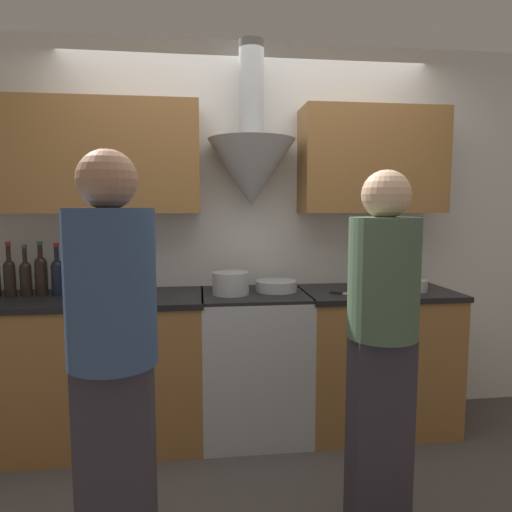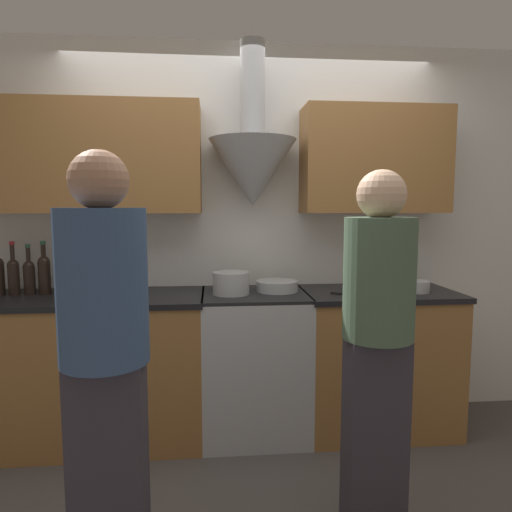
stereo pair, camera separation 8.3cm
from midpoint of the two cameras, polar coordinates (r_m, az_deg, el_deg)
ground_plane at (r=2.96m, az=-0.23°, el=-24.09°), size 12.00×12.00×0.00m
wall_back at (r=3.16m, az=-3.07°, el=5.83°), size 8.40×0.58×2.60m
counter_left at (r=3.15m, az=-21.21°, el=-13.15°), size 1.48×0.62×0.94m
counter_right at (r=3.26m, az=13.91°, el=-12.26°), size 1.00×0.62×0.94m
stove_range at (r=3.07m, az=-1.03°, el=-13.17°), size 0.68×0.60×0.94m
wine_bottle_2 at (r=3.22m, az=-29.08°, el=-2.13°), size 0.07×0.07×0.34m
wine_bottle_3 at (r=3.20m, az=-27.50°, el=-2.23°), size 0.07×0.07×0.32m
wine_bottle_4 at (r=3.17m, az=-25.95°, el=-1.97°), size 0.08×0.08×0.34m
wine_bottle_5 at (r=3.13m, az=-24.26°, el=-2.16°), size 0.07×0.07×0.33m
stock_pot at (r=2.90m, az=-3.99°, el=-3.42°), size 0.23×0.23×0.14m
mixing_bowl at (r=3.01m, az=1.76°, el=-3.75°), size 0.27×0.27×0.07m
orange_fruit at (r=3.15m, az=12.29°, el=-3.44°), size 0.07×0.07×0.07m
saucepan at (r=3.16m, az=18.43°, el=-3.52°), size 0.17×0.17×0.08m
chefs_knife at (r=2.95m, az=10.59°, el=-4.67°), size 0.21×0.14×0.01m
person_foreground_left at (r=1.79m, az=-18.70°, el=-11.92°), size 0.32×0.32×1.69m
person_foreground_right at (r=2.12m, az=14.38°, el=-9.55°), size 0.31×0.31×1.65m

